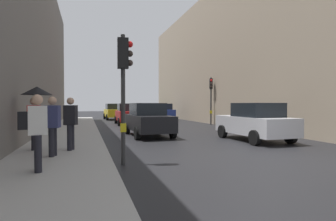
% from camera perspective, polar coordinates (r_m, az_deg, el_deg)
% --- Properties ---
extents(ground_plane, '(120.00, 120.00, 0.00)m').
position_cam_1_polar(ground_plane, '(9.28, 19.99, -9.34)').
color(ground_plane, black).
extents(sidewalk_kerb, '(2.97, 40.00, 0.16)m').
position_cam_1_polar(sidewalk_kerb, '(13.42, -20.18, -5.70)').
color(sidewalk_kerb, '#A8A5A0').
rests_on(sidewalk_kerb, ground).
extents(building_facade_right, '(12.00, 33.14, 11.51)m').
position_cam_1_polar(building_facade_right, '(27.72, 19.60, 9.67)').
color(building_facade_right, gray).
rests_on(building_facade_right, ground).
extents(traffic_light_near_left, '(0.44, 0.26, 3.64)m').
position_cam_1_polar(traffic_light_near_left, '(7.74, -9.24, 7.30)').
color(traffic_light_near_left, '#2D2D2D').
rests_on(traffic_light_near_left, ground).
extents(traffic_light_mid_street, '(0.32, 0.45, 3.92)m').
position_cam_1_polar(traffic_light_mid_street, '(22.85, 9.02, 3.83)').
color(traffic_light_mid_street, '#2D2D2D').
rests_on(traffic_light_mid_street, ground).
extents(car_silver_hatchback, '(2.06, 4.22, 1.76)m').
position_cam_1_polar(car_silver_hatchback, '(13.30, 17.73, -2.29)').
color(car_silver_hatchback, '#BCBCC1').
rests_on(car_silver_hatchback, ground).
extents(car_yellow_taxi, '(2.15, 4.27, 1.76)m').
position_cam_1_polar(car_yellow_taxi, '(30.66, -11.27, -0.22)').
color(car_yellow_taxi, yellow).
rests_on(car_yellow_taxi, ground).
extents(car_blue_van, '(2.02, 4.20, 1.76)m').
position_cam_1_polar(car_blue_van, '(29.44, -1.23, -0.26)').
color(car_blue_van, navy).
rests_on(car_blue_van, ground).
extents(car_dark_suv, '(2.12, 4.25, 1.76)m').
position_cam_1_polar(car_dark_suv, '(14.55, -4.17, -1.92)').
color(car_dark_suv, black).
rests_on(car_dark_suv, ground).
extents(car_green_estate, '(2.26, 4.32, 1.76)m').
position_cam_1_polar(car_green_estate, '(37.08, -5.08, 0.07)').
color(car_green_estate, '#2D6038').
rests_on(car_green_estate, ground).
extents(car_red_sedan, '(2.05, 4.22, 1.76)m').
position_cam_1_polar(car_red_sedan, '(23.12, -8.36, -0.72)').
color(car_red_sedan, red).
rests_on(car_red_sedan, ground).
extents(pedestrian_with_umbrella, '(1.00, 1.00, 2.14)m').
position_cam_1_polar(pedestrian_with_umbrella, '(10.19, -25.95, 1.96)').
color(pedestrian_with_umbrella, black).
rests_on(pedestrian_with_umbrella, sidewalk_kerb).
extents(pedestrian_with_black_backpack, '(0.64, 0.39, 1.77)m').
position_cam_1_polar(pedestrian_with_black_backpack, '(6.89, -26.05, -3.33)').
color(pedestrian_with_black_backpack, black).
rests_on(pedestrian_with_black_backpack, sidewalk_kerb).
extents(pedestrian_with_grey_backpack, '(0.65, 0.42, 1.77)m').
position_cam_1_polar(pedestrian_with_grey_backpack, '(8.75, -23.33, -2.33)').
color(pedestrian_with_grey_backpack, black).
rests_on(pedestrian_with_grey_backpack, sidewalk_kerb).
extents(pedestrian_in_dark_coat, '(0.47, 0.38, 1.77)m').
position_cam_1_polar(pedestrian_in_dark_coat, '(9.70, -19.76, -2.14)').
color(pedestrian_in_dark_coat, black).
rests_on(pedestrian_in_dark_coat, sidewalk_kerb).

